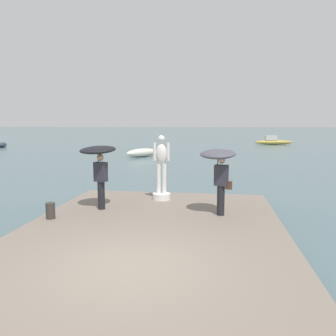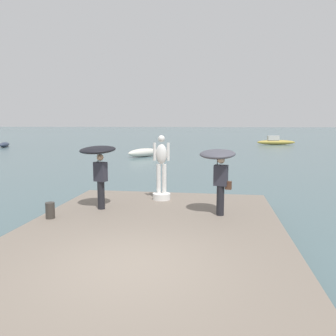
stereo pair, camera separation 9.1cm
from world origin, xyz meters
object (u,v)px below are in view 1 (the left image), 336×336
object	(u,v)px
onlooker_left	(99,159)
mooring_bollard	(50,211)
boat_mid	(2,145)
boat_near	(273,142)
statue_white_figure	(161,174)
boat_leftward	(142,153)
onlooker_right	(219,163)

from	to	relation	value
onlooker_left	mooring_bollard	xyz separation A→B (m)	(-1.00, -1.28, -1.35)
mooring_bollard	boat_mid	distance (m)	38.28
mooring_bollard	boat_near	distance (m)	42.66
statue_white_figure	boat_mid	size ratio (longest dim) A/B	0.65
statue_white_figure	boat_near	distance (m)	39.23
statue_white_figure	boat_mid	distance (m)	37.82
boat_mid	mooring_bollard	bearing A→B (deg)	-54.20
boat_mid	boat_leftward	size ratio (longest dim) A/B	1.02
mooring_bollard	boat_near	size ratio (longest dim) A/B	0.08
onlooker_right	boat_leftward	world-z (taller)	onlooker_right
boat_mid	statue_white_figure	bearing A→B (deg)	-48.36
onlooker_left	boat_near	size ratio (longest dim) A/B	0.37
boat_near	boat_mid	xyz separation A→B (m)	(-35.18, -9.65, -0.14)
mooring_bollard	boat_mid	xyz separation A→B (m)	(-22.40, 31.05, -0.33)
onlooker_right	boat_mid	world-z (taller)	onlooker_right
onlooker_right	boat_leftward	size ratio (longest dim) A/B	0.58
statue_white_figure	onlooker_left	size ratio (longest dim) A/B	1.13
mooring_bollard	boat_near	bearing A→B (deg)	72.56
onlooker_left	onlooker_right	distance (m)	3.69
statue_white_figure	boat_near	size ratio (longest dim) A/B	0.42
onlooker_right	statue_white_figure	bearing A→B (deg)	138.65
onlooker_right	boat_leftward	distance (m)	21.38
onlooker_left	boat_near	distance (m)	41.18
boat_near	mooring_bollard	bearing A→B (deg)	-107.44
onlooker_left	onlooker_right	world-z (taller)	onlooker_left
statue_white_figure	onlooker_left	xyz separation A→B (m)	(-1.72, -1.52, 0.67)
boat_mid	boat_near	bearing A→B (deg)	15.34
mooring_bollard	boat_leftward	size ratio (longest dim) A/B	0.13
mooring_bollard	boat_near	world-z (taller)	boat_near
boat_near	boat_leftward	bearing A→B (deg)	-127.33
onlooker_right	boat_leftward	bearing A→B (deg)	108.22
mooring_bollard	boat_leftward	world-z (taller)	mooring_bollard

